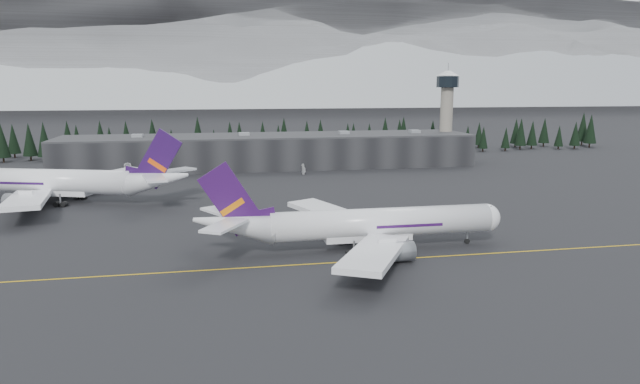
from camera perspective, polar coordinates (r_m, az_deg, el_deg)
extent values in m
plane|color=black|center=(106.62, 2.04, -6.71)|extent=(1400.00, 1400.00, 0.00)
cube|color=gold|center=(104.76, 2.29, -7.02)|extent=(400.00, 0.40, 0.02)
cube|color=black|center=(226.81, -5.03, 4.04)|extent=(160.00, 30.00, 12.00)
cube|color=#333335|center=(226.19, -5.05, 5.63)|extent=(160.00, 30.00, 0.60)
cylinder|color=gray|center=(247.89, 12.49, 6.71)|extent=(5.20, 5.20, 32.00)
cylinder|color=black|center=(247.40, 12.65, 10.70)|extent=(9.20, 9.20, 4.50)
cone|color=silver|center=(247.44, 12.69, 11.50)|extent=(10.00, 10.00, 2.00)
cube|color=black|center=(263.30, -5.87, 5.26)|extent=(360.00, 20.00, 15.00)
cylinder|color=white|center=(112.62, 6.21, -3.05)|extent=(43.97, 5.78, 5.73)
sphere|color=white|center=(120.79, 16.24, -2.48)|extent=(5.73, 5.73, 5.73)
cone|color=white|center=(107.72, -8.56, -3.26)|extent=(16.06, 5.75, 8.30)
cube|color=white|center=(125.48, 1.71, -2.29)|extent=(19.30, 27.24, 2.45)
cylinder|color=#979A9F|center=(122.27, 4.87, -3.45)|extent=(6.22, 3.64, 3.63)
cube|color=white|center=(97.72, 5.50, -6.09)|extent=(19.35, 27.23, 2.45)
cylinder|color=#979A9F|center=(104.65, 7.71, -5.93)|extent=(6.22, 3.64, 3.63)
cube|color=#34104E|center=(106.65, -8.88, -0.73)|extent=(12.11, 0.49, 14.23)
cube|color=orange|center=(106.95, -8.76, -1.48)|extent=(4.66, 0.54, 3.51)
cube|color=white|center=(112.95, -9.67, -1.95)|extent=(8.97, 11.26, 0.48)
cube|color=white|center=(101.78, -9.52, -3.33)|extent=(8.99, 11.25, 0.48)
cylinder|color=black|center=(120.02, 14.52, -4.36)|extent=(0.48, 0.48, 2.87)
cylinder|color=black|center=(115.88, 2.37, -4.55)|extent=(0.48, 0.48, 2.87)
cylinder|color=black|center=(107.84, 3.42, -5.72)|extent=(0.48, 0.48, 2.87)
cylinder|color=white|center=(173.68, -25.94, 1.01)|extent=(49.78, 21.93, 6.55)
cone|color=white|center=(158.00, -15.97, 1.18)|extent=(19.48, 11.96, 9.49)
cube|color=white|center=(156.51, -27.24, -0.69)|extent=(13.82, 31.65, 2.80)
cylinder|color=gray|center=(165.39, -27.89, -0.86)|extent=(8.04, 6.16, 4.15)
cube|color=white|center=(184.90, -21.35, 1.33)|extent=(28.14, 27.49, 2.80)
cylinder|color=gray|center=(183.33, -24.01, 0.47)|extent=(8.04, 6.16, 4.15)
cube|color=#2A0F47|center=(157.01, -15.89, 3.19)|extent=(13.31, 4.84, 16.27)
cube|color=#ED500D|center=(157.30, -15.93, 2.60)|extent=(5.25, 2.25, 4.01)
cube|color=white|center=(150.96, -16.21, 1.34)|extent=(7.27, 12.77, 0.55)
cube|color=white|center=(162.92, -14.39, 2.08)|extent=(12.23, 11.67, 0.55)
cylinder|color=black|center=(166.22, -24.53, -0.79)|extent=(0.55, 0.55, 3.28)
cylinder|color=black|center=(174.48, -22.85, -0.17)|extent=(0.55, 0.55, 3.28)
imported|color=white|center=(211.47, -18.64, 1.61)|extent=(3.21, 5.46, 1.43)
imported|color=silver|center=(205.97, -1.64, 1.93)|extent=(4.15, 1.80, 1.39)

